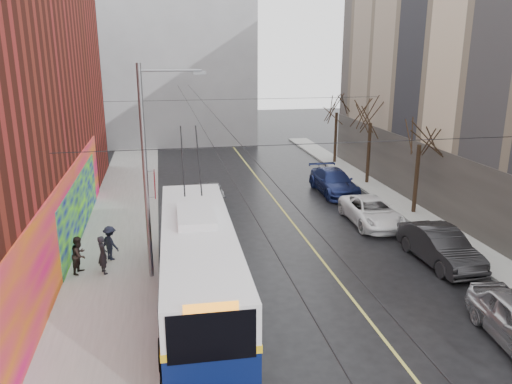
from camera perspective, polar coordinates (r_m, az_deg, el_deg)
sidewalk_left at (r=24.10m, az=-15.85°, el=-7.64°), size 4.00×60.00×0.15m
sidewalk_right at (r=28.06m, az=21.33°, el=-4.75°), size 2.00×60.00×0.15m
lane_line at (r=26.81m, az=5.22°, el=-4.79°), size 0.12×50.00×0.01m
building_far at (r=55.04m, az=-11.70°, el=15.19°), size 20.50×12.10×18.00m
streetlight_pole at (r=20.59m, az=-12.12°, el=2.61°), size 2.65×0.60×9.00m
catenary_wires at (r=25.22m, az=-3.87°, el=8.57°), size 18.00×60.00×0.22m
tree_near at (r=30.19m, az=18.30°, el=6.60°), size 3.20×3.20×6.40m
tree_mid at (r=36.37m, az=13.02°, el=8.91°), size 3.20×3.20×6.68m
tree_far at (r=42.84m, az=9.25°, el=9.97°), size 3.20×3.20×6.57m
pigeons_flying at (r=20.72m, az=-4.27°, el=8.75°), size 2.37×3.20×2.67m
trolleybus at (r=19.33m, az=-6.57°, el=-7.99°), size 3.17×12.70×5.98m
parked_car_b at (r=24.41m, az=20.27°, el=-5.83°), size 1.91×5.08×1.66m
parked_car_c at (r=28.73m, az=13.07°, el=-2.19°), size 2.55×5.30×1.46m
parked_car_d at (r=34.36m, az=8.87°, el=1.16°), size 2.29×5.56×1.61m
following_car at (r=30.32m, az=-5.34°, el=-0.70°), size 2.26×4.90×1.63m
pedestrian_a at (r=22.55m, az=-17.10°, el=-6.86°), size 0.63×0.73×1.70m
pedestrian_b at (r=22.92m, az=-19.55°, el=-6.78°), size 0.85×0.96×1.65m
pedestrian_c at (r=23.89m, az=-16.32°, el=-5.61°), size 1.13×1.18×1.61m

